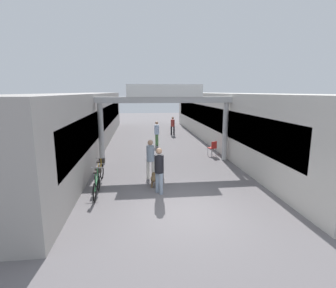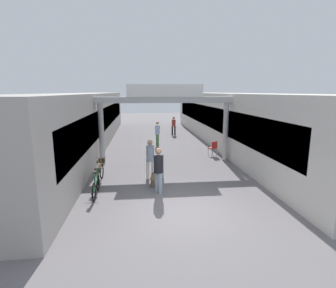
% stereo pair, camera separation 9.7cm
% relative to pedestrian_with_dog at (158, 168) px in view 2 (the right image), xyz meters
% --- Properties ---
extents(ground_plane, '(80.00, 80.00, 0.00)m').
position_rel_pedestrian_with_dog_xyz_m(ground_plane, '(0.68, -1.66, -1.01)').
color(ground_plane, slate).
extents(storefront_left, '(3.00, 26.00, 3.68)m').
position_rel_pedestrian_with_dog_xyz_m(storefront_left, '(-4.42, 9.34, 0.83)').
color(storefront_left, '#9E9993').
rests_on(storefront_left, ground_plane).
extents(storefront_right, '(3.00, 26.00, 3.68)m').
position_rel_pedestrian_with_dog_xyz_m(storefront_right, '(5.77, 9.34, 0.83)').
color(storefront_right, beige).
rests_on(storefront_right, ground_plane).
extents(arcade_sign_gateway, '(7.40, 0.47, 4.16)m').
position_rel_pedestrian_with_dog_xyz_m(arcade_sign_gateway, '(0.68, 4.45, 1.92)').
color(arcade_sign_gateway, '#B2B2B2').
rests_on(arcade_sign_gateway, ground_plane).
extents(pedestrian_with_dog, '(0.47, 0.47, 1.76)m').
position_rel_pedestrian_with_dog_xyz_m(pedestrian_with_dog, '(0.00, 0.00, 0.00)').
color(pedestrian_with_dog, '#8C9EB2').
rests_on(pedestrian_with_dog, ground_plane).
extents(pedestrian_companion, '(0.45, 0.45, 1.75)m').
position_rel_pedestrian_with_dog_xyz_m(pedestrian_companion, '(-0.24, 1.69, -0.00)').
color(pedestrian_companion, silver).
rests_on(pedestrian_companion, ground_plane).
extents(pedestrian_carrying_crate, '(0.42, 0.42, 1.72)m').
position_rel_pedestrian_with_dog_xyz_m(pedestrian_carrying_crate, '(0.57, 9.04, -0.02)').
color(pedestrian_carrying_crate, '#4C7F47').
rests_on(pedestrian_carrying_crate, ground_plane).
extents(pedestrian_elderly_walking, '(0.45, 0.45, 1.61)m').
position_rel_pedestrian_with_dog_xyz_m(pedestrian_elderly_walking, '(2.31, 13.53, -0.09)').
color(pedestrian_elderly_walking, black).
rests_on(pedestrian_elderly_walking, ground_plane).
extents(dog_on_leash, '(0.32, 0.69, 0.50)m').
position_rel_pedestrian_with_dog_xyz_m(dog_on_leash, '(-0.15, 0.86, -0.70)').
color(dog_on_leash, brown).
rests_on(dog_on_leash, ground_plane).
extents(bicycle_green_nearest, '(0.46, 1.69, 0.98)m').
position_rel_pedestrian_with_dog_xyz_m(bicycle_green_nearest, '(-2.31, 0.10, -0.57)').
color(bicycle_green_nearest, black).
rests_on(bicycle_green_nearest, ground_plane).
extents(bicycle_orange_second, '(0.46, 1.69, 0.98)m').
position_rel_pedestrian_with_dog_xyz_m(bicycle_orange_second, '(-2.40, 1.58, -0.57)').
color(bicycle_orange_second, black).
rests_on(bicycle_orange_second, ground_plane).
extents(bollard_post_metal, '(0.10, 0.10, 1.07)m').
position_rel_pedestrian_with_dog_xyz_m(bollard_post_metal, '(0.31, 1.80, -0.47)').
color(bollard_post_metal, gray).
rests_on(bollard_post_metal, ground_plane).
extents(cafe_chair_red_nearer, '(0.54, 0.54, 0.89)m').
position_rel_pedestrian_with_dog_xyz_m(cafe_chair_red_nearer, '(3.67, 5.53, -0.47)').
color(cafe_chair_red_nearer, gray).
rests_on(cafe_chair_red_nearer, ground_plane).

